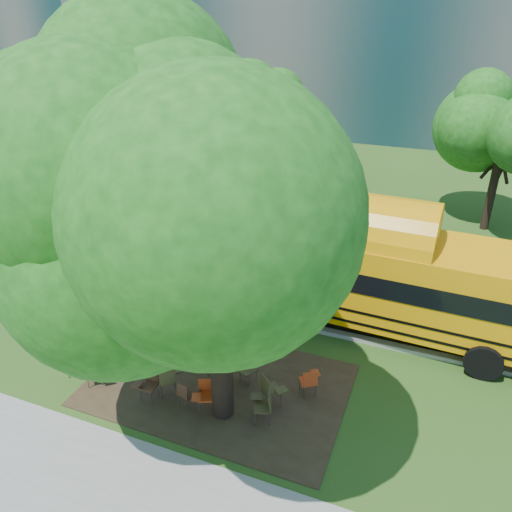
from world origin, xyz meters
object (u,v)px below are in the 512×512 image
at_px(main_tree, 215,201).
at_px(chair_3, 148,382).
at_px(school_bus, 383,277).
at_px(chair_4, 186,392).
at_px(chair_11, 215,368).
at_px(chair_7, 270,388).
at_px(black_car, 200,251).
at_px(bg_car_silver, 89,187).
at_px(chair_13, 310,380).
at_px(pedestrian_b, 42,158).
at_px(chair_12, 246,367).
at_px(chair_0, 75,360).
at_px(chair_9, 145,332).
at_px(chair_14, 163,329).
at_px(pedestrian_a, 77,159).
at_px(chair_8, 126,339).
at_px(bg_car_red, 133,211).
at_px(chair_5, 205,392).
at_px(chair_10, 181,332).
at_px(chair_1, 91,368).
at_px(chair_2, 168,377).
at_px(chair_6, 265,404).

relative_size(main_tree, chair_3, 10.95).
bearing_deg(school_bus, main_tree, -116.88).
distance_m(chair_4, chair_11, 1.14).
xyz_separation_m(chair_7, black_car, (-5.24, 6.27, 0.15)).
xyz_separation_m(main_tree, bg_car_silver, (-13.63, 12.02, -5.19)).
distance_m(chair_3, chair_13, 4.27).
xyz_separation_m(chair_13, black_car, (-6.09, 5.52, 0.20)).
distance_m(chair_13, pedestrian_b, 25.15).
bearing_deg(chair_12, bg_car_silver, -105.40).
xyz_separation_m(chair_0, black_car, (0.23, 7.18, 0.17)).
distance_m(chair_0, chair_9, 2.21).
bearing_deg(bg_car_silver, chair_11, -131.66).
bearing_deg(chair_14, pedestrian_a, -117.14).
height_order(chair_3, black_car, black_car).
height_order(main_tree, chair_8, main_tree).
distance_m(chair_8, chair_13, 5.55).
distance_m(chair_7, chair_11, 1.70).
xyz_separation_m(chair_4, black_car, (-3.24, 7.10, 0.25)).
bearing_deg(pedestrian_a, bg_car_red, -117.99).
xyz_separation_m(black_car, pedestrian_b, (-15.18, 7.89, 0.12)).
bearing_deg(chair_5, chair_10, -71.77).
xyz_separation_m(chair_14, bg_car_silver, (-10.64, 9.98, 0.10)).
bearing_deg(chair_1, bg_car_red, 168.05).
relative_size(school_bus, black_car, 3.02).
bearing_deg(chair_13, chair_7, -171.74).
xyz_separation_m(chair_8, black_car, (-0.55, 5.86, 0.14)).
bearing_deg(chair_0, pedestrian_a, 121.59).
bearing_deg(chair_2, bg_car_red, 90.88).
relative_size(school_bus, chair_13, 15.04).
bearing_deg(bg_car_red, chair_11, -137.93).
bearing_deg(main_tree, chair_11, 124.85).
relative_size(chair_2, chair_3, 1.11).
xyz_separation_m(chair_0, pedestrian_a, (-12.64, 15.59, 0.39)).
bearing_deg(chair_12, chair_8, -63.87).
xyz_separation_m(chair_9, chair_14, (0.44, 0.30, 0.05)).
bearing_deg(pedestrian_b, school_bus, 27.83).
bearing_deg(chair_4, chair_3, -164.14).
bearing_deg(chair_0, chair_9, 55.07).
bearing_deg(chair_0, main_tree, -4.54).
height_order(chair_7, chair_9, chair_7).
bearing_deg(chair_12, chair_13, 115.76).
distance_m(chair_3, bg_car_red, 12.49).
relative_size(chair_3, chair_10, 0.90).
relative_size(chair_2, pedestrian_a, 0.50).
distance_m(chair_1, chair_6, 4.93).
bearing_deg(main_tree, pedestrian_b, 142.56).
distance_m(chair_6, black_car, 8.64).
height_order(chair_8, bg_car_silver, bg_car_silver).
distance_m(chair_2, chair_9, 2.43).
bearing_deg(chair_6, pedestrian_a, 30.19).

